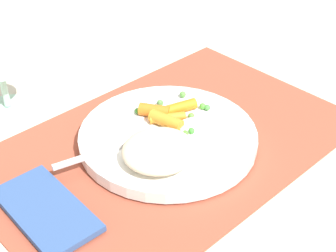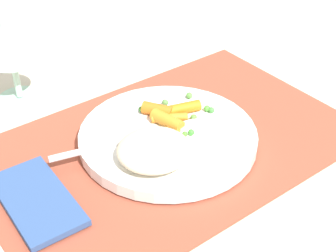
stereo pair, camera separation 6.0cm
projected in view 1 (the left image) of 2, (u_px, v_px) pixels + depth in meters
The scene contains 8 objects.
ground_plane at pixel (168, 145), 0.69m from camera, with size 2.40×2.40×0.00m, color beige.
placemat at pixel (168, 144), 0.69m from camera, with size 0.50×0.32×0.01m, color #9E4733.
plate at pixel (168, 137), 0.68m from camera, with size 0.24×0.24×0.02m, color white.
rice_mound at pixel (159, 150), 0.62m from camera, with size 0.09×0.09×0.03m, color beige.
carrot_portion at pixel (166, 114), 0.69m from camera, with size 0.08×0.08×0.02m.
pea_scatter at pixel (180, 111), 0.71m from camera, with size 0.08×0.09×0.01m.
fork at pixel (146, 137), 0.66m from camera, with size 0.21×0.06×0.01m.
napkin at pixel (45, 209), 0.57m from camera, with size 0.07×0.14×0.01m, color #33518C.
Camera 1 is at (-0.37, -0.39, 0.42)m, focal length 53.78 mm.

